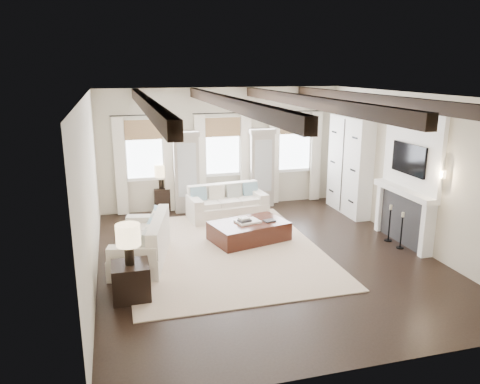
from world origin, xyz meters
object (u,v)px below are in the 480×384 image
object	(u,v)px
sofa_left	(144,243)
side_table_front	(131,281)
ottoman	(249,231)
side_table_back	(162,199)
sofa_back	(227,205)

from	to	relation	value
sofa_left	side_table_front	bearing A→B (deg)	-102.11
ottoman	side_table_back	bearing A→B (deg)	105.52
sofa_left	ottoman	bearing A→B (deg)	12.75
sofa_back	sofa_left	size ratio (longest dim) A/B	0.92
sofa_back	side_table_back	distance (m)	1.85
sofa_back	side_table_front	bearing A→B (deg)	-123.86
ottoman	side_table_front	xyz separation A→B (m)	(-2.62, -2.05, 0.09)
sofa_back	side_table_front	distance (m)	4.55
ottoman	side_table_front	size ratio (longest dim) A/B	2.67
side_table_back	sofa_back	bearing A→B (deg)	-34.97
sofa_back	side_table_front	xyz separation A→B (m)	(-2.54, -3.78, -0.03)
sofa_back	side_table_front	size ratio (longest dim) A/B	3.36
side_table_front	ottoman	bearing A→B (deg)	38.08
side_table_front	side_table_back	world-z (taller)	side_table_back
sofa_back	side_table_back	bearing A→B (deg)	145.03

